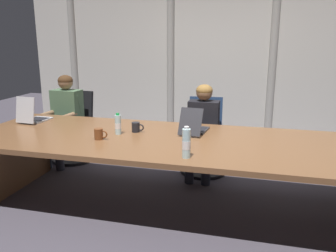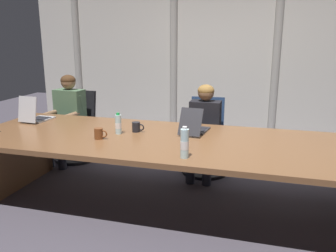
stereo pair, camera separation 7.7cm
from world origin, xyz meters
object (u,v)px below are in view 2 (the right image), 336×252
(person_left_mid, at_px, (204,125))
(water_bottle_secondary, at_px, (118,124))
(person_left_end, at_px, (67,113))
(coffee_mug_near, at_px, (137,127))
(coffee_mug_far, at_px, (99,134))
(office_chair_left_end, at_px, (77,134))
(office_chair_left_mid, at_px, (206,144))
(laptop_left_mid, at_px, (195,127))
(laptop_left_end, at_px, (36,116))
(water_bottle_primary, at_px, (185,144))

(person_left_mid, height_order, water_bottle_secondary, person_left_mid)
(person_left_end, relative_size, water_bottle_secondary, 5.44)
(coffee_mug_near, bearing_deg, person_left_end, 149.34)
(water_bottle_secondary, bearing_deg, coffee_mug_far, -115.46)
(office_chair_left_end, relative_size, person_left_end, 0.80)
(office_chair_left_mid, bearing_deg, water_bottle_secondary, -39.33)
(office_chair_left_end, bearing_deg, laptop_left_mid, 70.55)
(person_left_end, bearing_deg, office_chair_left_mid, 99.81)
(laptop_left_mid, height_order, office_chair_left_end, laptop_left_mid)
(coffee_mug_far, bearing_deg, office_chair_left_end, 128.30)
(office_chair_left_end, bearing_deg, office_chair_left_mid, 93.56)
(coffee_mug_near, bearing_deg, coffee_mug_far, -126.28)
(laptop_left_mid, relative_size, coffee_mug_near, 3.42)
(office_chair_left_end, distance_m, coffee_mug_near, 1.65)
(laptop_left_mid, bearing_deg, coffee_mug_near, 108.43)
(laptop_left_end, bearing_deg, laptop_left_mid, -85.95)
(office_chair_left_mid, height_order, coffee_mug_far, office_chair_left_mid)
(laptop_left_mid, distance_m, water_bottle_primary, 0.82)
(laptop_left_end, xyz_separation_m, office_chair_left_mid, (1.93, 0.81, -0.43))
(office_chair_left_mid, height_order, person_left_end, person_left_end)
(coffee_mug_near, bearing_deg, water_bottle_secondary, -140.09)
(office_chair_left_end, xyz_separation_m, office_chair_left_mid, (1.88, -0.00, -0.00))
(office_chair_left_end, height_order, office_chair_left_mid, office_chair_left_end)
(laptop_left_end, bearing_deg, person_left_mid, -67.62)
(person_left_mid, xyz_separation_m, coffee_mug_far, (-0.85, -1.13, 0.12))
(laptop_left_mid, height_order, office_chair_left_mid, laptop_left_mid)
(person_left_end, bearing_deg, office_chair_left_end, 169.02)
(person_left_end, xyz_separation_m, coffee_mug_near, (1.33, -0.79, 0.09))
(person_left_end, distance_m, person_left_mid, 1.92)
(coffee_mug_near, relative_size, coffee_mug_far, 0.99)
(person_left_mid, bearing_deg, office_chair_left_end, -94.86)
(laptop_left_end, height_order, coffee_mug_near, laptop_left_end)
(laptop_left_mid, bearing_deg, person_left_mid, 6.48)
(office_chair_left_end, distance_m, person_left_mid, 1.90)
(laptop_left_mid, distance_m, office_chair_left_mid, 0.91)
(office_chair_left_end, height_order, coffee_mug_far, office_chair_left_end)
(person_left_mid, bearing_deg, laptop_left_mid, 1.24)
(water_bottle_secondary, bearing_deg, person_left_end, 142.14)
(laptop_left_mid, distance_m, person_left_end, 2.04)
(laptop_left_end, relative_size, water_bottle_primary, 1.46)
(laptop_left_end, distance_m, person_left_mid, 2.04)
(office_chair_left_mid, height_order, coffee_mug_near, office_chair_left_mid)
(laptop_left_mid, bearing_deg, office_chair_left_mid, 6.06)
(coffee_mug_near, bearing_deg, office_chair_left_end, 143.74)
(office_chair_left_end, height_order, person_left_end, person_left_end)
(laptop_left_end, relative_size, laptop_left_mid, 0.86)
(water_bottle_primary, bearing_deg, office_chair_left_end, 140.62)
(laptop_left_end, relative_size, person_left_mid, 0.34)
(laptop_left_end, height_order, water_bottle_primary, laptop_left_end)
(water_bottle_secondary, xyz_separation_m, coffee_mug_far, (-0.11, -0.23, -0.05))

